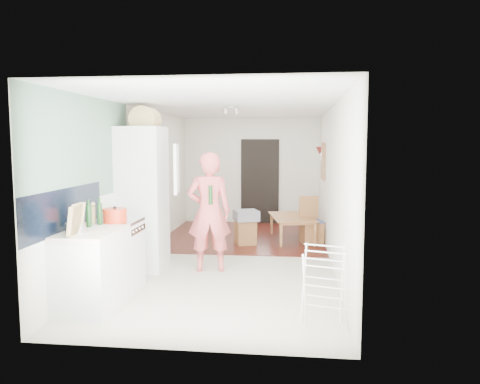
% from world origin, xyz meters
% --- Properties ---
extents(room_shell, '(3.20, 7.00, 2.50)m').
position_xyz_m(room_shell, '(0.00, 0.00, 1.25)').
color(room_shell, silver).
rests_on(room_shell, ground).
extents(floor, '(3.20, 7.00, 0.01)m').
position_xyz_m(floor, '(0.00, 0.00, 0.00)').
color(floor, '#BDB7A4').
rests_on(floor, ground).
extents(wood_floor_overlay, '(3.20, 3.30, 0.01)m').
position_xyz_m(wood_floor_overlay, '(0.00, 1.85, 0.01)').
color(wood_floor_overlay, '#501B14').
rests_on(wood_floor_overlay, room_shell).
extents(sage_wall_panel, '(0.02, 3.00, 1.30)m').
position_xyz_m(sage_wall_panel, '(-1.59, -2.00, 1.85)').
color(sage_wall_panel, slate).
rests_on(sage_wall_panel, room_shell).
extents(tile_splashback, '(0.02, 1.90, 0.50)m').
position_xyz_m(tile_splashback, '(-1.59, -2.55, 1.15)').
color(tile_splashback, black).
rests_on(tile_splashback, room_shell).
extents(doorway_recess, '(0.90, 0.04, 2.00)m').
position_xyz_m(doorway_recess, '(0.20, 3.48, 1.00)').
color(doorway_recess, black).
rests_on(doorway_recess, room_shell).
extents(base_cabinet, '(0.60, 0.90, 0.86)m').
position_xyz_m(base_cabinet, '(-1.30, -2.55, 0.43)').
color(base_cabinet, silver).
rests_on(base_cabinet, room_shell).
extents(worktop, '(0.62, 0.92, 0.06)m').
position_xyz_m(worktop, '(-1.30, -2.55, 0.89)').
color(worktop, beige).
rests_on(worktop, room_shell).
extents(range_cooker, '(0.60, 0.60, 0.88)m').
position_xyz_m(range_cooker, '(-1.30, -1.80, 0.44)').
color(range_cooker, silver).
rests_on(range_cooker, room_shell).
extents(cooker_top, '(0.60, 0.60, 0.04)m').
position_xyz_m(cooker_top, '(-1.30, -1.80, 0.90)').
color(cooker_top, silver).
rests_on(cooker_top, room_shell).
extents(fridge_housing, '(0.66, 0.66, 2.15)m').
position_xyz_m(fridge_housing, '(-1.27, -0.78, 1.07)').
color(fridge_housing, silver).
rests_on(fridge_housing, room_shell).
extents(fridge_door, '(0.14, 0.56, 0.70)m').
position_xyz_m(fridge_door, '(-0.66, -1.08, 1.55)').
color(fridge_door, silver).
rests_on(fridge_door, room_shell).
extents(fridge_interior, '(0.02, 0.52, 0.66)m').
position_xyz_m(fridge_interior, '(-0.96, -0.78, 1.55)').
color(fridge_interior, white).
rests_on(fridge_interior, room_shell).
extents(pinboard, '(0.03, 0.90, 0.70)m').
position_xyz_m(pinboard, '(1.58, 1.90, 1.55)').
color(pinboard, tan).
rests_on(pinboard, room_shell).
extents(pinboard_frame, '(0.00, 0.94, 0.74)m').
position_xyz_m(pinboard_frame, '(1.57, 1.90, 1.55)').
color(pinboard_frame, '#9E6336').
rests_on(pinboard_frame, room_shell).
extents(wall_sconce, '(0.18, 0.18, 0.16)m').
position_xyz_m(wall_sconce, '(1.54, 2.55, 1.75)').
color(wall_sconce, maroon).
rests_on(wall_sconce, room_shell).
extents(person, '(0.85, 0.63, 2.10)m').
position_xyz_m(person, '(-0.25, -0.77, 1.05)').
color(person, '#D85757').
rests_on(person, floor).
extents(dining_table, '(0.85, 1.27, 0.41)m').
position_xyz_m(dining_table, '(1.00, 1.54, 0.21)').
color(dining_table, '#9E6336').
rests_on(dining_table, floor).
extents(dining_chair, '(0.47, 0.47, 0.90)m').
position_xyz_m(dining_chair, '(1.34, 1.28, 0.45)').
color(dining_chair, '#9E6336').
rests_on(dining_chair, floor).
extents(stool, '(0.46, 0.46, 0.47)m').
position_xyz_m(stool, '(0.10, 1.07, 0.23)').
color(stool, '#9E6336').
rests_on(stool, floor).
extents(grey_drape, '(0.55, 0.55, 0.19)m').
position_xyz_m(grey_drape, '(0.12, 1.05, 0.56)').
color(grey_drape, gray).
rests_on(grey_drape, stool).
extents(drying_rack, '(0.52, 0.50, 0.84)m').
position_xyz_m(drying_rack, '(1.32, -2.75, 0.42)').
color(drying_rack, silver).
rests_on(drying_rack, floor).
extents(bread_bin, '(0.44, 0.42, 0.22)m').
position_xyz_m(bread_bin, '(-1.22, -0.71, 2.26)').
color(bread_bin, tan).
rests_on(bread_bin, fridge_housing).
extents(red_casserole, '(0.31, 0.31, 0.18)m').
position_xyz_m(red_casserole, '(-1.23, -1.99, 1.01)').
color(red_casserole, red).
rests_on(red_casserole, cooker_top).
extents(steel_pan, '(0.26, 0.26, 0.11)m').
position_xyz_m(steel_pan, '(-1.41, -2.67, 0.98)').
color(steel_pan, silver).
rests_on(steel_pan, worktop).
extents(held_bottle, '(0.06, 0.06, 0.28)m').
position_xyz_m(held_bottle, '(-0.20, -0.96, 1.17)').
color(held_bottle, '#143C15').
rests_on(held_bottle, person).
extents(bottle_a, '(0.07, 0.07, 0.27)m').
position_xyz_m(bottle_a, '(-1.41, -2.33, 1.05)').
color(bottle_a, '#143C15').
rests_on(bottle_a, worktop).
extents(bottle_b, '(0.07, 0.07, 0.26)m').
position_xyz_m(bottle_b, '(-1.35, -2.16, 1.05)').
color(bottle_b, '#143C15').
rests_on(bottle_b, worktop).
extents(bottle_c, '(0.12, 0.12, 0.24)m').
position_xyz_m(bottle_c, '(-1.38, -2.76, 1.04)').
color(bottle_c, silver).
rests_on(bottle_c, worktop).
extents(pepper_mill_front, '(0.07, 0.07, 0.21)m').
position_xyz_m(pepper_mill_front, '(-1.45, -2.12, 1.03)').
color(pepper_mill_front, tan).
rests_on(pepper_mill_front, worktop).
extents(pepper_mill_back, '(0.06, 0.06, 0.20)m').
position_xyz_m(pepper_mill_back, '(-1.40, -2.02, 1.02)').
color(pepper_mill_back, tan).
rests_on(pepper_mill_back, worktop).
extents(chopping_boards, '(0.06, 0.26, 0.35)m').
position_xyz_m(chopping_boards, '(-1.33, -2.84, 1.10)').
color(chopping_boards, tan).
rests_on(chopping_boards, worktop).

